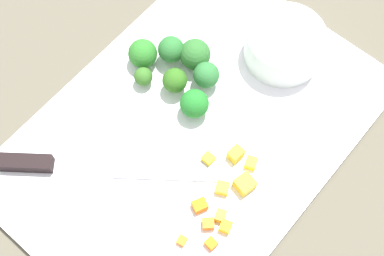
# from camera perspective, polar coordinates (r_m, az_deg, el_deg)

# --- Properties ---
(ground_plane) EXTENTS (4.00, 4.00, 0.00)m
(ground_plane) POSITION_cam_1_polar(r_m,az_deg,el_deg) (0.73, 0.00, -0.70)
(ground_plane) COLOR #5A5445
(cutting_board) EXTENTS (0.49, 0.35, 0.01)m
(cutting_board) POSITION_cam_1_polar(r_m,az_deg,el_deg) (0.72, 0.00, -0.51)
(cutting_board) COLOR white
(cutting_board) RESTS_ON ground_plane
(prep_bowl) EXTENTS (0.11, 0.11, 0.05)m
(prep_bowl) POSITION_cam_1_polar(r_m,az_deg,el_deg) (0.76, 9.55, 8.48)
(prep_bowl) COLOR white
(prep_bowl) RESTS_ON cutting_board
(chef_knife) EXTENTS (0.19, 0.24, 0.02)m
(chef_knife) POSITION_cam_1_polar(r_m,az_deg,el_deg) (0.71, -12.36, -3.79)
(chef_knife) COLOR silver
(chef_knife) RESTS_ON cutting_board
(carrot_dice_0) EXTENTS (0.02, 0.02, 0.01)m
(carrot_dice_0) POSITION_cam_1_polar(r_m,az_deg,el_deg) (0.68, 0.82, -8.02)
(carrot_dice_0) COLOR orange
(carrot_dice_0) RESTS_ON cutting_board
(carrot_dice_1) EXTENTS (0.01, 0.01, 0.01)m
(carrot_dice_1) POSITION_cam_1_polar(r_m,az_deg,el_deg) (0.67, 1.98, -11.87)
(carrot_dice_1) COLOR orange
(carrot_dice_1) RESTS_ON cutting_board
(carrot_dice_2) EXTENTS (0.02, 0.02, 0.01)m
(carrot_dice_2) POSITION_cam_1_polar(r_m,az_deg,el_deg) (0.67, 1.69, -9.89)
(carrot_dice_2) COLOR orange
(carrot_dice_2) RESTS_ON cutting_board
(carrot_dice_4) EXTENTS (0.01, 0.01, 0.01)m
(carrot_dice_4) POSITION_cam_1_polar(r_m,az_deg,el_deg) (0.67, -1.06, -11.58)
(carrot_dice_4) COLOR orange
(carrot_dice_4) RESTS_ON cutting_board
(pepper_dice_0) EXTENTS (0.02, 0.02, 0.01)m
(pepper_dice_0) POSITION_cam_1_polar(r_m,az_deg,el_deg) (0.67, 3.51, -10.16)
(pepper_dice_0) COLOR yellow
(pepper_dice_0) RESTS_ON cutting_board
(pepper_dice_1) EXTENTS (0.03, 0.03, 0.02)m
(pepper_dice_1) POSITION_cam_1_polar(r_m,az_deg,el_deg) (0.69, 5.48, -5.78)
(pepper_dice_1) COLOR yellow
(pepper_dice_1) RESTS_ON cutting_board
(pepper_dice_2) EXTENTS (0.02, 0.02, 0.01)m
(pepper_dice_2) POSITION_cam_1_polar(r_m,az_deg,el_deg) (0.70, 6.14, -3.63)
(pepper_dice_2) COLOR yellow
(pepper_dice_2) RESTS_ON cutting_board
(pepper_dice_3) EXTENTS (0.01, 0.01, 0.01)m
(pepper_dice_3) POSITION_cam_1_polar(r_m,az_deg,el_deg) (0.70, 1.69, -3.20)
(pepper_dice_3) COLOR yellow
(pepper_dice_3) RESTS_ON cutting_board
(pepper_dice_4) EXTENTS (0.02, 0.02, 0.02)m
(pepper_dice_4) POSITION_cam_1_polar(r_m,az_deg,el_deg) (0.70, 4.55, -2.70)
(pepper_dice_4) COLOR yellow
(pepper_dice_4) RESTS_ON cutting_board
(pepper_dice_5) EXTENTS (0.02, 0.02, 0.01)m
(pepper_dice_5) POSITION_cam_1_polar(r_m,az_deg,el_deg) (0.67, 2.98, -9.08)
(pepper_dice_5) COLOR yellow
(pepper_dice_5) RESTS_ON cutting_board
(pepper_dice_6) EXTENTS (0.02, 0.02, 0.01)m
(pepper_dice_6) POSITION_cam_1_polar(r_m,az_deg,el_deg) (0.68, 3.17, -6.24)
(pepper_dice_6) COLOR yellow
(pepper_dice_6) RESTS_ON cutting_board
(broccoli_floret_0) EXTENTS (0.03, 0.03, 0.03)m
(broccoli_floret_0) POSITION_cam_1_polar(r_m,az_deg,el_deg) (0.74, -5.06, 5.32)
(broccoli_floret_0) COLOR #8CBD5F
(broccoli_floret_0) RESTS_ON cutting_board
(broccoli_floret_1) EXTENTS (0.04, 0.04, 0.04)m
(broccoli_floret_1) POSITION_cam_1_polar(r_m,az_deg,el_deg) (0.74, 0.32, 7.61)
(broccoli_floret_1) COLOR #88BE66
(broccoli_floret_1) RESTS_ON cutting_board
(broccoli_floret_2) EXTENTS (0.04, 0.04, 0.04)m
(broccoli_floret_2) POSITION_cam_1_polar(r_m,az_deg,el_deg) (0.75, -2.17, 8.10)
(broccoli_floret_2) COLOR #92B064
(broccoli_floret_2) RESTS_ON cutting_board
(broccoli_floret_3) EXTENTS (0.04, 0.04, 0.04)m
(broccoli_floret_3) POSITION_cam_1_polar(r_m,az_deg,el_deg) (0.73, 1.49, 5.49)
(broccoli_floret_3) COLOR #8BBD64
(broccoli_floret_3) RESTS_ON cutting_board
(broccoli_floret_4) EXTENTS (0.03, 0.03, 0.04)m
(broccoli_floret_4) POSITION_cam_1_polar(r_m,az_deg,el_deg) (0.72, -1.80, 4.92)
(broccoli_floret_4) COLOR #8BB664
(broccoli_floret_4) RESTS_ON cutting_board
(broccoli_floret_5) EXTENTS (0.04, 0.04, 0.04)m
(broccoli_floret_5) POSITION_cam_1_polar(r_m,az_deg,el_deg) (0.75, -5.12, 7.67)
(broccoli_floret_5) COLOR #8BB66D
(broccoli_floret_5) RESTS_ON cutting_board
(broccoli_floret_6) EXTENTS (0.04, 0.04, 0.04)m
(broccoli_floret_6) POSITION_cam_1_polar(r_m,az_deg,el_deg) (0.71, 0.25, 2.53)
(broccoli_floret_6) COLOR #97B558
(broccoli_floret_6) RESTS_ON cutting_board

